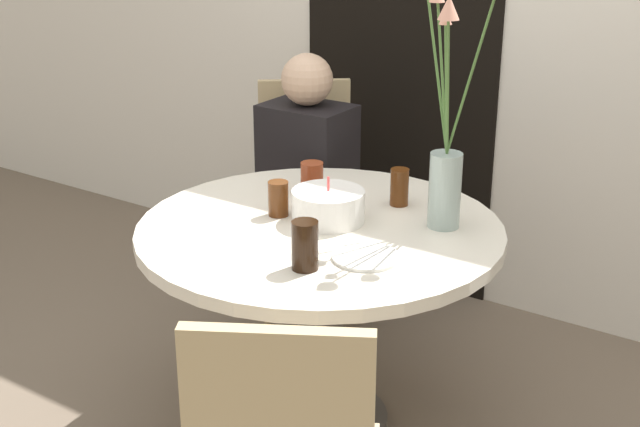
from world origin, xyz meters
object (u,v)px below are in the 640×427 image
object	(u,v)px
drink_glass_1	(312,178)
chair_left_flank	(306,180)
person_woman	(308,197)
birthday_cake	(328,206)
flower_vase	(446,142)
drink_glass_3	(278,199)
drink_glass_0	(399,187)
drink_glass_2	(305,245)
side_plate	(366,257)

from	to	relation	value
drink_glass_1	chair_left_flank	bearing A→B (deg)	126.86
drink_glass_1	person_woman	distance (m)	0.56
birthday_cake	person_woman	world-z (taller)	person_woman
flower_vase	drink_glass_3	world-z (taller)	flower_vase
flower_vase	drink_glass_1	world-z (taller)	flower_vase
flower_vase	person_woman	size ratio (longest dim) A/B	0.72
drink_glass_0	drink_glass_2	world-z (taller)	drink_glass_2
side_plate	drink_glass_0	size ratio (longest dim) A/B	1.59
drink_glass_1	drink_glass_3	bearing A→B (deg)	-82.70
drink_glass_2	person_woman	xyz separation A→B (m)	(-0.63, 0.92, -0.27)
drink_glass_3	person_woman	bearing A→B (deg)	117.49
side_plate	flower_vase	bearing A→B (deg)	77.61
birthday_cake	person_woman	xyz separation A→B (m)	(-0.49, 0.59, -0.25)
flower_vase	person_woman	world-z (taller)	flower_vase
side_plate	drink_glass_0	bearing A→B (deg)	107.64
birthday_cake	drink_glass_0	size ratio (longest dim) A/B	1.86
side_plate	drink_glass_3	world-z (taller)	drink_glass_3
flower_vase	drink_glass_1	distance (m)	0.55
flower_vase	drink_glass_1	bearing A→B (deg)	175.88
drink_glass_2	flower_vase	bearing A→B (deg)	69.69
drink_glass_0	chair_left_flank	bearing A→B (deg)	146.35
birthday_cake	side_plate	bearing A→B (deg)	-35.73
drink_glass_2	drink_glass_3	world-z (taller)	drink_glass_2
chair_left_flank	person_woman	xyz separation A→B (m)	(0.10, -0.13, -0.02)
drink_glass_3	drink_glass_1	bearing A→B (deg)	97.30
chair_left_flank	flower_vase	xyz separation A→B (m)	(0.90, -0.57, 0.46)
chair_left_flank	birthday_cake	world-z (taller)	chair_left_flank
birthday_cake	drink_glass_3	bearing A→B (deg)	-163.95
chair_left_flank	drink_glass_2	xyz separation A→B (m)	(0.73, -1.04, 0.25)
flower_vase	drink_glass_3	size ratio (longest dim) A/B	7.00
birthday_cake	chair_left_flank	bearing A→B (deg)	129.31
chair_left_flank	side_plate	xyz separation A→B (m)	(0.83, -0.89, 0.19)
person_woman	drink_glass_0	bearing A→B (deg)	-29.38
drink_glass_0	drink_glass_3	distance (m)	0.40
side_plate	drink_glass_1	xyz separation A→B (m)	(-0.44, 0.36, 0.05)
drink_glass_3	flower_vase	bearing A→B (deg)	21.98
side_plate	drink_glass_2	distance (m)	0.19
side_plate	drink_glass_3	distance (m)	0.43
drink_glass_1	birthday_cake	bearing A→B (deg)	-44.50
birthday_cake	drink_glass_3	distance (m)	0.16
flower_vase	drink_glass_3	xyz separation A→B (m)	(-0.48, -0.19, -0.22)
drink_glass_1	drink_glass_0	bearing A→B (deg)	12.45
chair_left_flank	person_woman	world-z (taller)	person_woman
chair_left_flank	person_woman	distance (m)	0.16
flower_vase	drink_glass_1	size ratio (longest dim) A/B	7.30
birthday_cake	drink_glass_2	world-z (taller)	birthday_cake
birthday_cake	drink_glass_0	world-z (taller)	birthday_cake
flower_vase	drink_glass_3	distance (m)	0.56
side_plate	drink_glass_2	xyz separation A→B (m)	(-0.11, -0.15, 0.06)
birthday_cake	flower_vase	bearing A→B (deg)	24.75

